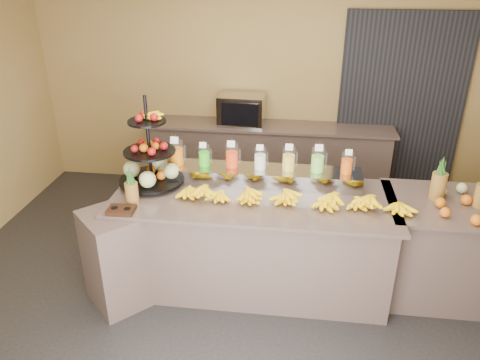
% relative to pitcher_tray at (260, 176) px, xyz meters
% --- Properties ---
extents(ground, '(6.00, 6.00, 0.00)m').
position_rel_pitcher_tray_xyz_m(ground, '(-0.03, -0.58, -1.01)').
color(ground, black).
rests_on(ground, ground).
extents(room_envelope, '(6.04, 5.02, 2.82)m').
position_rel_pitcher_tray_xyz_m(room_envelope, '(0.16, 0.21, 0.87)').
color(room_envelope, olive).
rests_on(room_envelope, ground).
extents(buffet_counter, '(2.75, 1.25, 0.93)m').
position_rel_pitcher_tray_xyz_m(buffet_counter, '(-0.14, -0.32, -0.54)').
color(buffet_counter, gray).
rests_on(buffet_counter, ground).
extents(right_counter, '(1.08, 0.88, 0.93)m').
position_rel_pitcher_tray_xyz_m(right_counter, '(1.67, -0.18, -0.54)').
color(right_counter, gray).
rests_on(right_counter, ground).
extents(back_ledge, '(3.10, 0.55, 0.93)m').
position_rel_pitcher_tray_xyz_m(back_ledge, '(-0.03, 1.67, -0.54)').
color(back_ledge, gray).
rests_on(back_ledge, ground).
extents(pitcher_tray, '(1.85, 0.30, 0.15)m').
position_rel_pitcher_tray_xyz_m(pitcher_tray, '(0.00, 0.00, 0.00)').
color(pitcher_tray, gray).
rests_on(pitcher_tray, buffet_counter).
extents(juice_pitcher_orange_a, '(0.13, 0.13, 0.30)m').
position_rel_pitcher_tray_xyz_m(juice_pitcher_orange_a, '(-0.78, -0.00, 0.18)').
color(juice_pitcher_orange_a, silver).
rests_on(juice_pitcher_orange_a, pitcher_tray).
extents(juice_pitcher_green, '(0.11, 0.11, 0.26)m').
position_rel_pitcher_tray_xyz_m(juice_pitcher_green, '(-0.52, -0.00, 0.16)').
color(juice_pitcher_green, silver).
rests_on(juice_pitcher_green, pitcher_tray).
extents(juice_pitcher_orange_b, '(0.12, 0.12, 0.29)m').
position_rel_pitcher_tray_xyz_m(juice_pitcher_orange_b, '(-0.26, -0.00, 0.17)').
color(juice_pitcher_orange_b, silver).
rests_on(juice_pitcher_orange_b, pitcher_tray).
extents(juice_pitcher_milk, '(0.11, 0.11, 0.26)m').
position_rel_pitcher_tray_xyz_m(juice_pitcher_milk, '(-0.00, -0.00, 0.16)').
color(juice_pitcher_milk, silver).
rests_on(juice_pitcher_milk, pitcher_tray).
extents(juice_pitcher_lemon, '(0.12, 0.12, 0.29)m').
position_rel_pitcher_tray_xyz_m(juice_pitcher_lemon, '(0.26, -0.00, 0.17)').
color(juice_pitcher_lemon, silver).
rests_on(juice_pitcher_lemon, pitcher_tray).
extents(juice_pitcher_lime, '(0.12, 0.13, 0.29)m').
position_rel_pitcher_tray_xyz_m(juice_pitcher_lime, '(0.52, -0.00, 0.17)').
color(juice_pitcher_lime, silver).
rests_on(juice_pitcher_lime, pitcher_tray).
extents(juice_pitcher_orange_c, '(0.11, 0.11, 0.26)m').
position_rel_pitcher_tray_xyz_m(juice_pitcher_orange_c, '(0.78, -0.00, 0.16)').
color(juice_pitcher_orange_c, silver).
rests_on(juice_pitcher_orange_c, pitcher_tray).
extents(banana_heap, '(2.04, 0.18, 0.17)m').
position_rel_pitcher_tray_xyz_m(banana_heap, '(0.28, -0.34, -0.00)').
color(banana_heap, yellow).
rests_on(banana_heap, buffet_counter).
extents(fruit_stand, '(0.76, 0.76, 0.85)m').
position_rel_pitcher_tray_xyz_m(fruit_stand, '(-0.95, -0.15, 0.14)').
color(fruit_stand, black).
rests_on(fruit_stand, buffet_counter).
extents(condiment_caddy, '(0.23, 0.18, 0.03)m').
position_rel_pitcher_tray_xyz_m(condiment_caddy, '(-1.09, -0.69, -0.06)').
color(condiment_caddy, black).
rests_on(condiment_caddy, buffet_counter).
extents(pineapple_left_a, '(0.11, 0.11, 0.35)m').
position_rel_pitcher_tray_xyz_m(pineapple_left_a, '(-1.05, -0.53, 0.05)').
color(pineapple_left_a, brown).
rests_on(pineapple_left_a, buffet_counter).
extents(pineapple_left_b, '(0.14, 0.14, 0.41)m').
position_rel_pitcher_tray_xyz_m(pineapple_left_b, '(-0.84, 0.12, 0.08)').
color(pineapple_left_b, brown).
rests_on(pineapple_left_b, buffet_counter).
extents(right_fruit_pile, '(0.46, 0.44, 0.24)m').
position_rel_pitcher_tray_xyz_m(right_fruit_pile, '(1.71, -0.26, 0.00)').
color(right_fruit_pile, brown).
rests_on(right_fruit_pile, right_counter).
extents(oven_warmer, '(0.58, 0.42, 0.38)m').
position_rel_pitcher_tray_xyz_m(oven_warmer, '(-0.38, 1.67, 0.11)').
color(oven_warmer, gray).
rests_on(oven_warmer, back_ledge).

